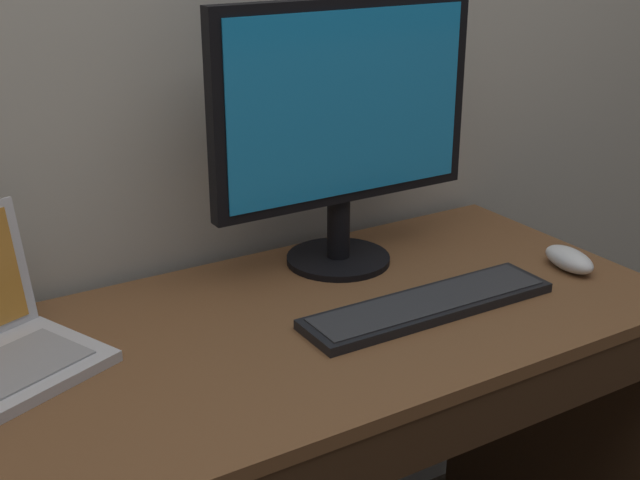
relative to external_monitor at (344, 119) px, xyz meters
name	(u,v)px	position (x,y,z in m)	size (l,w,h in m)	color
desk	(274,472)	(-0.26, -0.18, -0.56)	(1.44, 0.62, 0.78)	brown
external_monitor	(344,119)	(0.00, 0.00, 0.00)	(0.54, 0.20, 0.51)	black
wired_keyboard	(429,305)	(0.02, -0.25, -0.28)	(0.47, 0.12, 0.02)	black
computer_mouse	(569,259)	(0.36, -0.25, -0.27)	(0.06, 0.12, 0.04)	white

